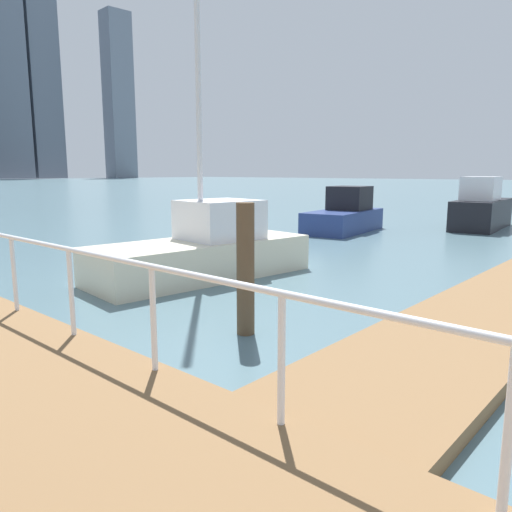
{
  "coord_description": "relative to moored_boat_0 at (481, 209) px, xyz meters",
  "views": [
    {
      "loc": [
        -5.95,
        3.81,
        2.35
      ],
      "look_at": [
        0.58,
        9.59,
        0.85
      ],
      "focal_mm": 34.35,
      "sensor_mm": 36.0,
      "label": 1
    }
  ],
  "objects": [
    {
      "name": "boardwalk_railing",
      "position": [
        -18.72,
        -1.06,
        0.42
      ],
      "size": [
        0.06,
        28.97,
        1.08
      ],
      "color": "white",
      "rests_on": "boardwalk"
    },
    {
      "name": "dock_piling_0",
      "position": [
        -16.44,
        -1.79,
        0.15
      ],
      "size": [
        0.26,
        0.26,
        1.92
      ],
      "primitive_type": "cylinder",
      "color": "brown",
      "rests_on": "ground_plane"
    },
    {
      "name": "dock_piling_1",
      "position": [
        -1.0,
        0.44,
        0.07
      ],
      "size": [
        0.31,
        0.31,
        1.76
      ],
      "primitive_type": "cylinder",
      "color": "#473826",
      "rests_on": "ground_plane"
    },
    {
      "name": "moored_boat_0",
      "position": [
        0.0,
        0.0,
        0.0
      ],
      "size": [
        4.71,
        2.03,
        2.15
      ],
      "color": "black",
      "rests_on": "ground_plane"
    },
    {
      "name": "moored_boat_2",
      "position": [
        -4.64,
        3.73,
        -0.17
      ],
      "size": [
        4.4,
        2.35,
        1.78
      ],
      "color": "navy",
      "rests_on": "ground_plane"
    },
    {
      "name": "moored_boat_4",
      "position": [
        -14.12,
        1.58,
        -0.16
      ],
      "size": [
        5.25,
        2.44,
        8.84
      ],
      "color": "beige",
      "rests_on": "ground_plane"
    },
    {
      "name": "skyline_tower_5",
      "position": [
        50.84,
        172.65,
        36.98
      ],
      "size": [
        14.27,
        12.83,
        75.59
      ],
      "primitive_type": "cube",
      "rotation": [
        0.0,
        0.0,
        -0.05
      ],
      "color": "slate",
      "rests_on": "ground_plane"
    },
    {
      "name": "skyline_tower_6",
      "position": [
        64.67,
        174.64,
        40.61
      ],
      "size": [
        10.9,
        13.19,
        82.85
      ],
      "primitive_type": "cube",
      "rotation": [
        0.0,
        0.0,
        -0.0
      ],
      "color": "slate",
      "rests_on": "ground_plane"
    },
    {
      "name": "skyline_tower_7",
      "position": [
        86.2,
        157.01,
        28.97
      ],
      "size": [
        9.72,
        8.26,
        59.56
      ],
      "primitive_type": "cube",
      "rotation": [
        0.0,
        0.0,
        -0.07
      ],
      "color": "slate",
      "rests_on": "ground_plane"
    }
  ]
}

